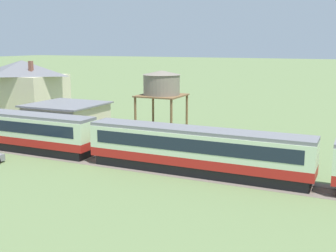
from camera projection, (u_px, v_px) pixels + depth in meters
passenger_train at (199, 149)px, 36.22m from camera, size 104.42×2.91×4.02m
railway_track at (239, 179)px, 35.14m from camera, size 174.68×3.60×0.04m
station_building at (67, 117)px, 54.10m from camera, size 8.89×9.84×3.64m
station_house_grey_roof at (23, 85)px, 69.27m from camera, size 13.43×9.54×8.51m
water_tower at (162, 84)px, 50.07m from camera, size 5.16×5.16×8.05m
yard_tree_0 at (30, 80)px, 68.44m from camera, size 4.18×4.18×7.41m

